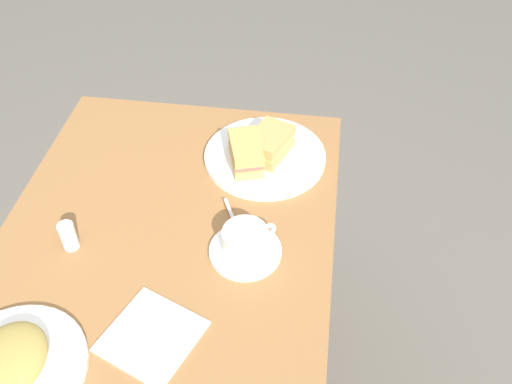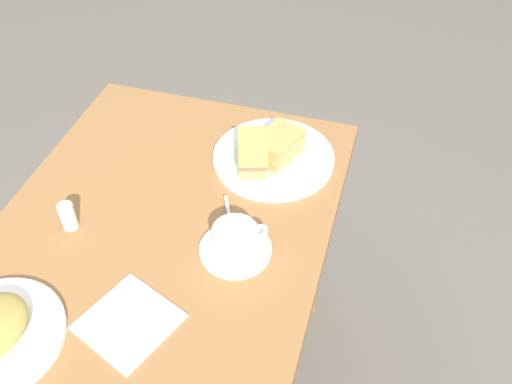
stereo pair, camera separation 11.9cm
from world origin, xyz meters
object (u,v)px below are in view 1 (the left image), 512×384
(coffee_saucer, at_px, (245,251))
(side_plate, at_px, (13,369))
(sandwich_plate, at_px, (265,156))
(sandwich_front, at_px, (269,144))
(coffee_cup, at_px, (246,240))
(napkin, at_px, (152,336))
(salt_shaker, at_px, (68,236))
(spoon, at_px, (234,220))
(dining_table, at_px, (162,300))
(sandwich_back, at_px, (246,153))

(coffee_saucer, relative_size, side_plate, 0.59)
(sandwich_plate, bearing_deg, sandwich_front, 116.19)
(coffee_cup, relative_size, napkin, 0.68)
(sandwich_front, xyz_separation_m, side_plate, (0.59, -0.35, -0.04))
(sandwich_plate, height_order, salt_shaker, salt_shaker)
(side_plate, relative_size, napkin, 1.62)
(coffee_saucer, distance_m, napkin, 0.25)
(coffee_saucer, height_order, side_plate, side_plate)
(sandwich_front, relative_size, salt_shaker, 2.17)
(sandwich_front, relative_size, spoon, 1.43)
(sandwich_plate, distance_m, coffee_saucer, 0.29)
(spoon, xyz_separation_m, salt_shaker, (0.10, -0.31, 0.02))
(coffee_cup, bearing_deg, salt_shaker, -84.72)
(coffee_saucer, bearing_deg, salt_shaker, -84.85)
(sandwich_plate, relative_size, coffee_saucer, 1.96)
(sandwich_plate, xyz_separation_m, coffee_cup, (0.28, -0.00, 0.03))
(dining_table, height_order, sandwich_back, sandwich_back)
(coffee_cup, bearing_deg, spoon, -152.87)
(coffee_saucer, xyz_separation_m, salt_shaker, (0.03, -0.35, 0.03))
(sandwich_plate, height_order, sandwich_back, sandwich_back)
(dining_table, bearing_deg, sandwich_plate, 153.37)
(napkin, bearing_deg, spoon, 160.59)
(dining_table, distance_m, napkin, 0.19)
(dining_table, height_order, salt_shaker, salt_shaker)
(dining_table, relative_size, sandwich_front, 7.83)
(dining_table, relative_size, coffee_saucer, 7.26)
(sandwich_back, bearing_deg, dining_table, -23.45)
(coffee_saucer, bearing_deg, sandwich_back, -171.55)
(sandwich_plate, bearing_deg, coffee_cup, -0.20)
(sandwich_plate, bearing_deg, sandwich_back, -46.74)
(coffee_saucer, distance_m, spoon, 0.08)
(sandwich_back, relative_size, napkin, 0.87)
(dining_table, xyz_separation_m, salt_shaker, (-0.03, -0.18, 0.15))
(dining_table, distance_m, spoon, 0.22)
(sandwich_front, height_order, coffee_saucer, sandwich_front)
(sandwich_front, bearing_deg, sandwich_plate, -63.81)
(dining_table, distance_m, sandwich_front, 0.42)
(dining_table, distance_m, sandwich_back, 0.37)
(sandwich_plate, relative_size, sandwich_front, 2.11)
(sandwich_plate, relative_size, sandwich_back, 2.17)
(dining_table, relative_size, coffee_cup, 10.27)
(sandwich_back, xyz_separation_m, coffee_cup, (0.25, 0.04, -0.01))
(sandwich_plate, bearing_deg, spoon, -9.81)
(coffee_cup, distance_m, napkin, 0.25)
(coffee_cup, distance_m, side_plate, 0.46)
(spoon, bearing_deg, napkin, -19.41)
(sandwich_plate, relative_size, spoon, 3.02)
(sandwich_back, distance_m, coffee_cup, 0.25)
(coffee_saucer, xyz_separation_m, napkin, (0.21, -0.13, -0.00))
(sandwich_front, height_order, salt_shaker, sandwich_front)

